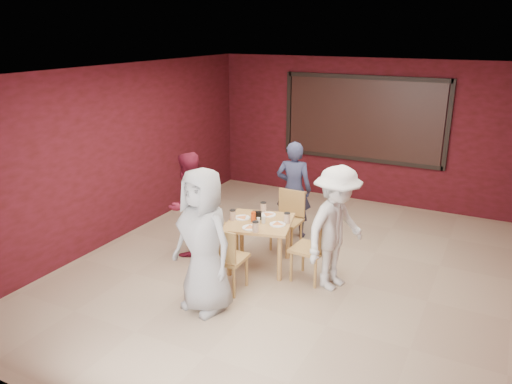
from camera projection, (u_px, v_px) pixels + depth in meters
The scene contains 11 objects.
floor at pixel (290, 270), 7.21m from camera, with size 7.00×7.00×0.00m, color tan.
window_blinds at pixel (363, 119), 9.61m from camera, with size 3.00×0.02×1.50m, color black.
dining_table at pixel (259, 227), 7.13m from camera, with size 1.09×1.09×0.86m.
chair_front at pixel (225, 256), 6.46m from camera, with size 0.45×0.45×0.92m.
chair_back at pixel (288, 216), 7.82m from camera, with size 0.45×0.45×0.91m.
chair_left at pixel (218, 224), 7.50m from camera, with size 0.54×0.54×0.91m.
chair_right at pixel (315, 246), 6.74m from camera, with size 0.48×0.48×0.93m.
diner_front at pixel (204, 241), 5.96m from camera, with size 0.88×0.58×1.81m, color gray.
diner_back at pixel (294, 190), 8.17m from camera, with size 0.59×0.39×1.61m, color #2B2F4D.
diner_left at pixel (188, 204), 7.52m from camera, with size 0.77×0.60×1.59m, color maroon.
diner_right at pixel (336, 228), 6.50m from camera, with size 1.09×0.62×1.68m, color silver.
Camera 1 is at (2.53, -6.00, 3.34)m, focal length 35.00 mm.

